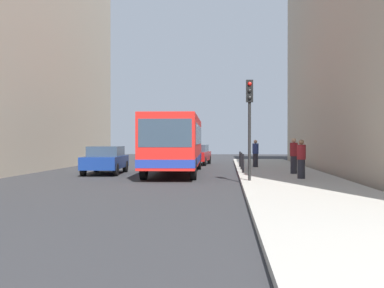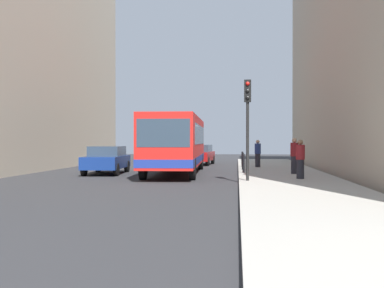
# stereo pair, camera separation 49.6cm
# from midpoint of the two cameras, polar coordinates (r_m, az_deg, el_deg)

# --- Properties ---
(ground_plane) EXTENTS (80.00, 80.00, 0.00)m
(ground_plane) POSITION_cam_midpoint_polar(r_m,az_deg,el_deg) (22.22, -1.93, -4.18)
(ground_plane) COLOR #2D2D30
(sidewalk) EXTENTS (4.40, 40.00, 0.15)m
(sidewalk) POSITION_cam_midpoint_polar(r_m,az_deg,el_deg) (22.17, 12.08, -4.00)
(sidewalk) COLOR #ADA89E
(sidewalk) RESTS_ON ground
(bus) EXTENTS (2.86, 11.09, 3.00)m
(bus) POSITION_cam_midpoint_polar(r_m,az_deg,el_deg) (25.12, -1.35, 0.29)
(bus) COLOR red
(bus) RESTS_ON ground
(car_beside_bus) EXTENTS (2.06, 4.50, 1.48)m
(car_beside_bus) POSITION_cam_midpoint_polar(r_m,az_deg,el_deg) (25.40, -9.81, -1.84)
(car_beside_bus) COLOR navy
(car_beside_bus) RESTS_ON ground
(car_behind_bus) EXTENTS (2.12, 4.52, 1.48)m
(car_behind_bus) POSITION_cam_midpoint_polar(r_m,az_deg,el_deg) (34.59, 1.32, -1.25)
(car_behind_bus) COLOR maroon
(car_behind_bus) RESTS_ON ground
(traffic_light) EXTENTS (0.28, 0.33, 4.10)m
(traffic_light) POSITION_cam_midpoint_polar(r_m,az_deg,el_deg) (19.16, 7.55, 4.08)
(traffic_light) COLOR black
(traffic_light) RESTS_ON sidewalk
(bollard_near) EXTENTS (0.11, 0.11, 0.95)m
(bollard_near) POSITION_cam_midpoint_polar(r_m,az_deg,el_deg) (23.89, 6.90, -2.36)
(bollard_near) COLOR black
(bollard_near) RESTS_ON sidewalk
(bollard_mid) EXTENTS (0.11, 0.11, 0.95)m
(bollard_mid) POSITION_cam_midpoint_polar(r_m,az_deg,el_deg) (26.63, 6.76, -2.08)
(bollard_mid) COLOR black
(bollard_mid) RESTS_ON sidewalk
(bollard_far) EXTENTS (0.11, 0.11, 0.95)m
(bollard_far) POSITION_cam_midpoint_polar(r_m,az_deg,el_deg) (29.36, 6.65, -1.85)
(bollard_far) COLOR black
(bollard_far) RESTS_ON sidewalk
(pedestrian_near_signal) EXTENTS (0.38, 0.38, 1.68)m
(pedestrian_near_signal) POSITION_cam_midpoint_polar(r_m,az_deg,el_deg) (20.51, 13.77, -1.81)
(pedestrian_near_signal) COLOR #26262D
(pedestrian_near_signal) RESTS_ON sidewalk
(pedestrian_mid_sidewalk) EXTENTS (0.38, 0.38, 1.77)m
(pedestrian_mid_sidewalk) POSITION_cam_midpoint_polar(r_m,az_deg,el_deg) (23.51, 12.98, -1.41)
(pedestrian_mid_sidewalk) COLOR #26262D
(pedestrian_mid_sidewalk) RESTS_ON sidewalk
(pedestrian_far_sidewalk) EXTENTS (0.38, 0.38, 1.68)m
(pedestrian_far_sidewalk) POSITION_cam_midpoint_polar(r_m,az_deg,el_deg) (29.13, 8.52, -1.15)
(pedestrian_far_sidewalk) COLOR #26262D
(pedestrian_far_sidewalk) RESTS_ON sidewalk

